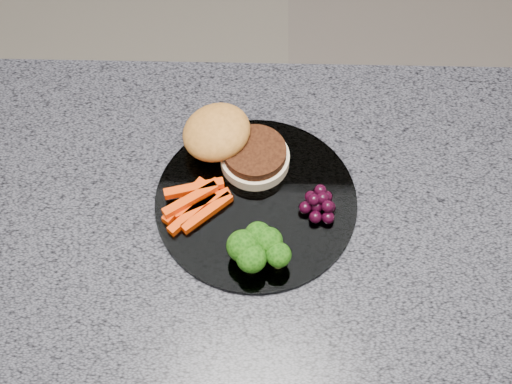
% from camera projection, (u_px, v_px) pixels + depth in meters
% --- Properties ---
extents(island_cabinet, '(1.20, 0.60, 0.86)m').
position_uv_depth(island_cabinet, '(298.00, 366.00, 1.28)').
color(island_cabinet, brown).
rests_on(island_cabinet, ground).
extents(countertop, '(1.20, 0.60, 0.04)m').
position_uv_depth(countertop, '(316.00, 253.00, 0.90)').
color(countertop, '#4F4F59').
rests_on(countertop, island_cabinet).
extents(plate, '(0.26, 0.26, 0.01)m').
position_uv_depth(plate, '(256.00, 201.00, 0.92)').
color(plate, white).
rests_on(plate, countertop).
extents(burger, '(0.15, 0.13, 0.05)m').
position_uv_depth(burger, '(230.00, 143.00, 0.94)').
color(burger, beige).
rests_on(burger, plate).
extents(carrot_sticks, '(0.09, 0.08, 0.02)m').
position_uv_depth(carrot_sticks, '(195.00, 202.00, 0.90)').
color(carrot_sticks, '#FB3E04').
rests_on(carrot_sticks, plate).
extents(broccoli, '(0.08, 0.07, 0.05)m').
position_uv_depth(broccoli, '(257.00, 247.00, 0.85)').
color(broccoli, olive).
rests_on(broccoli, plate).
extents(grape_bunch, '(0.05, 0.05, 0.03)m').
position_uv_depth(grape_bunch, '(320.00, 204.00, 0.90)').
color(grape_bunch, black).
rests_on(grape_bunch, plate).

